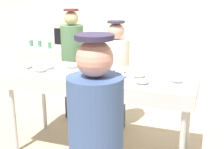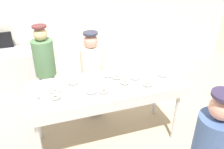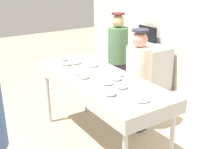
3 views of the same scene
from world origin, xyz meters
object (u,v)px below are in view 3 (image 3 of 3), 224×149
object	(u,v)px
paper_cup_1	(123,37)
paper_cup_2	(127,40)
sugar_donut_1	(85,77)
sugar_donut_7	(118,75)
prep_counter	(137,63)
sugar_donut_6	(64,59)
fryer_conveyor	(100,83)
sugar_donut_0	(67,64)
menu_display	(147,34)
sugar_donut_3	(81,73)
sugar_donut_11	(111,93)
sugar_donut_10	(117,78)
worker_assistant	(118,57)
sugar_donut_2	(76,62)
sugar_donut_9	(94,65)
sugar_donut_4	(122,87)
paper_cup_0	(117,36)
sugar_donut_8	(143,100)
sugar_donut_5	(108,83)
worker_baker	(139,74)

from	to	relation	value
paper_cup_1	paper_cup_2	bearing A→B (deg)	-20.39
sugar_donut_1	sugar_donut_7	world-z (taller)	same
prep_counter	paper_cup_2	xyz separation A→B (m)	(-0.12, -0.20, 0.50)
sugar_donut_6	fryer_conveyor	bearing A→B (deg)	2.31
sugar_donut_0	menu_display	world-z (taller)	menu_display
sugar_donut_3	sugar_donut_11	world-z (taller)	same
sugar_donut_10	menu_display	xyz separation A→B (m)	(-1.79, 2.08, 0.03)
worker_assistant	sugar_donut_11	bearing A→B (deg)	142.92
sugar_donut_3	sugar_donut_7	xyz separation A→B (m)	(0.34, 0.36, 0.00)
sugar_donut_2	sugar_donut_9	bearing A→B (deg)	28.82
sugar_donut_6	prep_counter	size ratio (longest dim) A/B	0.08
worker_assistant	paper_cup_1	distance (m)	1.58
sugar_donut_11	menu_display	xyz separation A→B (m)	(-2.14, 2.41, 0.03)
menu_display	sugar_donut_9	bearing A→B (deg)	-60.50
fryer_conveyor	menu_display	xyz separation A→B (m)	(-1.59, 2.21, 0.13)
sugar_donut_9	sugar_donut_3	bearing A→B (deg)	-58.22
fryer_conveyor	sugar_donut_7	distance (m)	0.26
sugar_donut_6	prep_counter	distance (m)	2.16
sugar_donut_1	sugar_donut_4	bearing A→B (deg)	20.22
worker_assistant	paper_cup_0	world-z (taller)	worker_assistant
paper_cup_2	sugar_donut_6	bearing A→B (deg)	-67.55
sugar_donut_8	paper_cup_0	size ratio (longest dim) A/B	1.06
sugar_donut_2	paper_cup_1	distance (m)	2.24
sugar_donut_7	worker_assistant	bearing A→B (deg)	144.15
paper_cup_1	sugar_donut_1	bearing A→B (deg)	-46.71
sugar_donut_5	paper_cup_0	distance (m)	3.10
sugar_donut_3	sugar_donut_6	world-z (taller)	same
sugar_donut_5	sugar_donut_6	xyz separation A→B (m)	(-1.24, 0.01, 0.00)
sugar_donut_0	sugar_donut_11	world-z (taller)	same
prep_counter	paper_cup_0	xyz separation A→B (m)	(-0.59, -0.10, 0.50)
sugar_donut_10	prep_counter	bearing A→B (deg)	134.61
sugar_donut_5	paper_cup_2	xyz separation A→B (m)	(-1.97, 1.80, -0.08)
sugar_donut_8	paper_cup_1	world-z (taller)	sugar_donut_8
sugar_donut_5	sugar_donut_8	world-z (taller)	same
worker_baker	paper_cup_1	world-z (taller)	worker_baker
fryer_conveyor	sugar_donut_1	world-z (taller)	sugar_donut_1
sugar_donut_5	prep_counter	world-z (taller)	sugar_donut_5
sugar_donut_3	prep_counter	xyz separation A→B (m)	(-1.35, 2.09, -0.58)
prep_counter	paper_cup_0	distance (m)	0.78
sugar_donut_2	paper_cup_0	xyz separation A→B (m)	(-1.49, 1.82, -0.08)
sugar_donut_0	paper_cup_2	xyz separation A→B (m)	(-1.00, 1.87, -0.08)
sugar_donut_9	paper_cup_0	distance (m)	2.42
sugar_donut_4	worker_baker	bearing A→B (deg)	126.70
sugar_donut_7	menu_display	world-z (taller)	menu_display
sugar_donut_3	sugar_donut_5	size ratio (longest dim) A/B	1.00
sugar_donut_4	sugar_donut_1	bearing A→B (deg)	-159.78
fryer_conveyor	sugar_donut_11	size ratio (longest dim) A/B	17.60
sugar_donut_0	sugar_donut_3	world-z (taller)	same
paper_cup_1	paper_cup_2	xyz separation A→B (m)	(0.29, -0.11, 0.00)
paper_cup_2	sugar_donut_4	bearing A→B (deg)	-38.42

